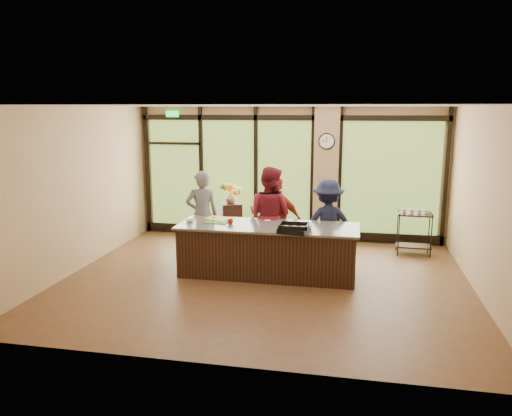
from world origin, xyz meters
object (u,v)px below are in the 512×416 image
at_px(island_base, 268,251).
at_px(cook_left, 202,215).
at_px(bar_cart, 414,227).
at_px(roasting_pan, 294,230).
at_px(cook_right, 328,223).
at_px(flower_stand, 231,223).

xyz_separation_m(island_base, cook_left, (-1.45, 0.75, 0.44)).
height_order(cook_left, bar_cart, cook_left).
height_order(cook_left, roasting_pan, cook_left).
bearing_deg(island_base, cook_left, 152.63).
distance_m(cook_left, roasting_pan, 2.31).
xyz_separation_m(cook_left, bar_cart, (4.17, 1.10, -0.32)).
relative_size(cook_right, roasting_pan, 3.47).
height_order(cook_right, bar_cart, cook_right).
bearing_deg(cook_left, flower_stand, -123.64).
bearing_deg(cook_right, roasting_pan, 53.84).
relative_size(roasting_pan, flower_stand, 0.54).
height_order(flower_stand, bar_cart, bar_cart).
xyz_separation_m(cook_right, flower_stand, (-2.21, 1.30, -0.38)).
bearing_deg(roasting_pan, bar_cart, 58.83).
relative_size(island_base, roasting_pan, 6.52).
distance_m(cook_right, flower_stand, 2.59).
relative_size(cook_left, cook_right, 1.07).
bearing_deg(roasting_pan, flower_stand, 136.66).
relative_size(cook_left, roasting_pan, 3.72).
distance_m(flower_stand, bar_cart, 3.93).
xyz_separation_m(island_base, roasting_pan, (0.52, -0.45, 0.52)).
bearing_deg(flower_stand, bar_cart, -28.17).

